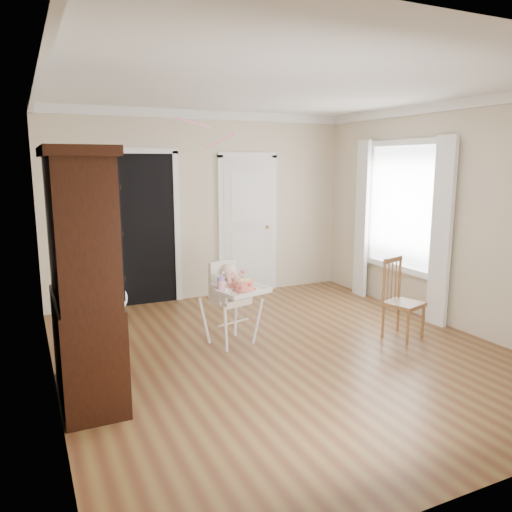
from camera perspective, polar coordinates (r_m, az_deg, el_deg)
name	(u,v)px	position (r m, az deg, el deg)	size (l,w,h in m)	color
floor	(284,352)	(5.40, 3.24, -10.92)	(5.00, 5.00, 0.00)	brown
ceiling	(287,87)	(5.07, 3.58, 18.76)	(5.00, 5.00, 0.00)	white
wall_back	(203,206)	(7.34, -6.03, 5.66)	(4.50, 4.50, 0.00)	beige
wall_left	(45,241)	(4.45, -22.95, 1.62)	(5.00, 5.00, 0.00)	beige
wall_right	(450,216)	(6.44, 21.31, 4.29)	(5.00, 5.00, 0.00)	beige
crown_molding	(287,93)	(5.06, 3.57, 18.09)	(4.50, 5.00, 0.12)	white
doorway	(143,226)	(7.10, -12.83, 3.33)	(1.06, 0.05, 2.22)	black
closet_door	(248,226)	(7.61, -0.93, 3.43)	(0.96, 0.09, 2.13)	white
window_right	(400,215)	(6.97, 16.10, 4.51)	(0.13, 1.84, 2.30)	white
high_chair	(231,293)	(5.47, -2.87, -4.29)	(0.67, 0.77, 0.93)	white
baby	(230,282)	(5.46, -3.02, -2.99)	(0.29, 0.21, 0.38)	beige
cake	(245,285)	(5.27, -1.32, -3.36)	(0.26, 0.26, 0.12)	silver
sippy_cup	(221,284)	(5.26, -4.02, -3.18)	(0.08, 0.08, 0.19)	pink
china_cabinet	(83,276)	(4.37, -19.12, -2.21)	(0.56, 1.25, 2.11)	black
dining_chair	(402,301)	(5.94, 16.30, -4.98)	(0.47, 0.47, 0.92)	brown
streamer	(193,123)	(5.93, -7.19, 14.87)	(0.03, 0.50, 0.02)	pink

